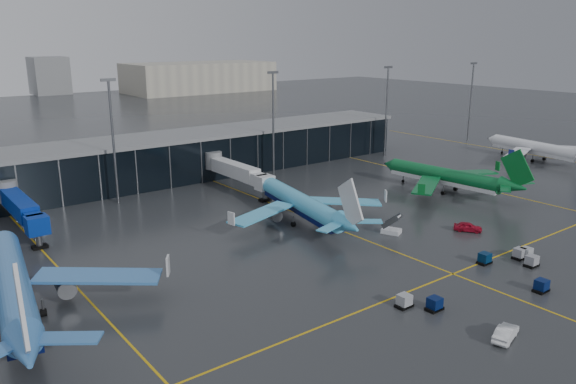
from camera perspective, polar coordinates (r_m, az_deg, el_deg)
ground at (r=88.17m, az=4.58°, el=-6.77°), size 600.00×600.00×0.00m
terminal_pier at (r=136.98m, az=-12.99°, el=3.32°), size 142.00×17.00×10.70m
jet_bridges at (r=109.07m, az=-25.50°, el=-1.36°), size 94.00×27.50×7.20m
flood_masts at (r=127.09m, az=-8.87°, el=6.46°), size 203.00×0.50×25.50m
distant_hangars at (r=347.53m, az=-20.15°, el=10.49°), size 260.00×71.00×22.00m
taxi_lines at (r=101.81m, az=4.78°, el=-3.67°), size 220.00×120.00×0.02m
airliner_arkefly at (r=76.43m, az=-26.42°, el=-6.71°), size 43.07×47.48×13.10m
airliner_klm_near at (r=103.44m, az=1.35°, el=-0.01°), size 39.25×42.81×11.41m
airliner_aer_lingus at (r=129.02m, az=15.57°, el=2.50°), size 35.28×39.34×11.26m
airliner_ba at (r=171.12m, az=23.81°, el=4.83°), size 36.72×40.51×11.20m
baggage_carts at (r=86.34m, az=20.26°, el=-7.69°), size 29.91×11.90×1.70m
mobile_airstair at (r=100.34m, az=10.45°, el=-3.72°), size 3.34×3.83×3.45m
service_van_red at (r=104.61m, az=17.81°, el=-3.39°), size 4.40×5.07×1.65m
service_van_white at (r=70.28m, az=21.24°, el=-13.19°), size 5.29×3.09×1.65m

